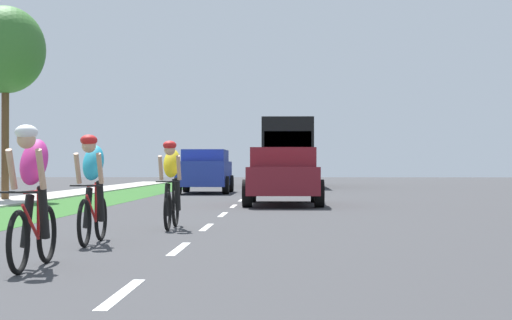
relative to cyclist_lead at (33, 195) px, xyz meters
name	(u,v)px	position (x,y,z in m)	size (l,w,h in m)	color
ground_plane	(229,210)	(1.33, 12.27, -0.81)	(120.00, 120.00, 0.00)	#38383A
grass_verge	(41,210)	(-3.51, 12.27, -0.81)	(2.73, 70.00, 0.01)	#2D6026
lane_markings_center	(238,203)	(1.33, 16.27, -0.81)	(0.12, 53.80, 0.01)	white
cyclist_lead	(33,195)	(0.00, 0.00, 0.00)	(0.42, 1.72, 1.58)	black
cyclist_trailing	(92,188)	(-0.01, 2.90, 0.00)	(0.42, 1.72, 1.58)	black
cyclist_distant	(171,184)	(0.74, 5.86, 0.00)	(0.42, 1.72, 1.58)	black
pickup_maroon	(283,176)	(2.72, 15.10, 0.02)	(2.22, 5.10, 1.64)	maroon
suv_blue	(205,170)	(-0.53, 25.39, 0.14)	(2.15, 4.70, 1.79)	#23389E
bus_black	(287,150)	(2.90, 36.50, 1.17)	(2.78, 11.60, 3.48)	black
sedan_silver	(284,170)	(2.66, 55.01, -0.04)	(1.98, 4.30, 1.52)	#A5A8AD
street_tree_near	(5,51)	(-6.29, 17.70, 4.05)	(2.57, 2.57, 6.32)	brown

